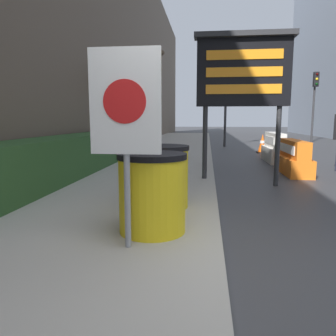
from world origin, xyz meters
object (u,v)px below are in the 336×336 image
Objects in this scene: barrel_drum_foreground at (152,193)px; barrel_drum_middle at (162,176)px; traffic_light_near_curb at (226,80)px; traffic_cone_near at (262,143)px; message_board at (243,73)px; traffic_cone_mid at (299,148)px; jersey_barrier_orange_near at (293,159)px; traffic_light_far_side at (315,92)px; jersey_barrier_white at (274,149)px; warning_sign at (125,114)px.

barrel_drum_middle is at bearing 91.81° from barrel_drum_foreground.
traffic_light_near_curb reaches higher than barrel_drum_middle.
message_board is at bearing -102.81° from traffic_cone_near.
traffic_cone_mid is at bearing 66.38° from barrel_drum_foreground.
message_board reaches higher than barrel_drum_middle.
traffic_cone_mid is (2.74, 5.81, -1.96)m from message_board.
traffic_cone_near is at bearing 72.67° from barrel_drum_middle.
jersey_barrier_orange_near is at bearing -81.09° from traffic_light_near_curb.
barrel_drum_foreground reaches higher than traffic_cone_near.
barrel_drum_foreground is at bearing -111.81° from traffic_light_far_side.
traffic_cone_mid is (4.03, 9.21, -0.24)m from barrel_drum_foreground.
barrel_drum_foreground is 7.96m from jersey_barrier_white.
traffic_cone_mid is (1.26, 4.14, -0.05)m from jersey_barrier_orange_near.
barrel_drum_foreground is at bearing -118.61° from jersey_barrier_orange_near.
barrel_drum_middle reaches higher than jersey_barrier_white.
traffic_cone_mid is at bearing 73.07° from jersey_barrier_orange_near.
message_board is 3.88× the size of traffic_cone_near.
jersey_barrier_white is at bearing 69.93° from message_board.
traffic_cone_mid is (1.26, 1.75, -0.09)m from jersey_barrier_white.
traffic_light_near_curb is at bearing 102.47° from jersey_barrier_white.
traffic_light_far_side is at bearing 70.32° from traffic_cone_mid.
traffic_cone_mid is at bearing 66.65° from warning_sign.
barrel_drum_middle is at bearing -124.86° from jersey_barrier_orange_near.
message_board is 0.74× the size of traffic_light_far_side.
traffic_light_far_side is at bearing 67.11° from jersey_barrier_white.
traffic_cone_near is (2.86, 10.33, -0.18)m from barrel_drum_foreground.
warning_sign is 19.17m from traffic_light_far_side.
traffic_cone_near is at bearing 88.18° from jersey_barrier_white.
barrel_drum_foreground is 0.46× the size of jersey_barrier_white.
message_board is 9.93m from traffic_light_near_curb.
traffic_cone_near is (3.02, 10.82, -1.03)m from warning_sign.
jersey_barrier_orange_near is 4.32m from traffic_cone_mid.
jersey_barrier_white is 6.61m from traffic_light_near_curb.
message_board is 0.67× the size of traffic_light_near_curb.
warning_sign is at bearing -117.75° from jersey_barrier_orange_near.
traffic_cone_mid is at bearing -109.68° from traffic_light_far_side.
traffic_light_far_side is (2.88, 8.05, 2.66)m from traffic_cone_mid.
traffic_light_far_side is (5.42, 3.98, -0.30)m from traffic_light_near_curb.
traffic_cone_mid is 0.14× the size of traffic_light_near_curb.
barrel_drum_foreground is 18.75m from traffic_light_far_side.
traffic_light_near_curb reaches higher than traffic_cone_mid.
traffic_light_far_side is at bearing 68.19° from barrel_drum_foreground.
message_board reaches higher than warning_sign.
warning_sign reaches higher than barrel_drum_middle.
warning_sign is 1.00× the size of jersey_barrier_orange_near.
traffic_light_near_curb is at bearing -143.72° from traffic_light_far_side.
message_board reaches higher than barrel_drum_foreground.
barrel_drum_middle is 3.20m from message_board.
barrel_drum_middle is 17.79m from traffic_light_far_side.
barrel_drum_middle reaches higher than traffic_cone_near.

